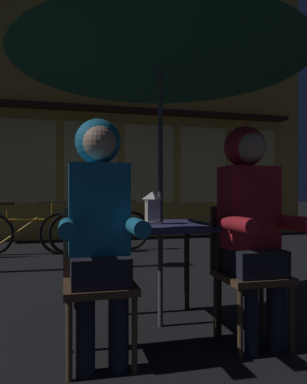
# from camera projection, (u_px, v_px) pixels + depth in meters

# --- Properties ---
(ground_plane) EXTENTS (60.00, 60.00, 0.00)m
(ground_plane) POSITION_uv_depth(u_px,v_px,m) (160.00, 326.00, 2.57)
(ground_plane) COLOR black
(cafe_table) EXTENTS (0.72, 0.72, 0.74)m
(cafe_table) POSITION_uv_depth(u_px,v_px,m) (160.00, 238.00, 2.57)
(cafe_table) COLOR navy
(cafe_table) RESTS_ON ground_plane
(patio_umbrella) EXTENTS (2.10, 2.10, 2.31)m
(patio_umbrella) POSITION_uv_depth(u_px,v_px,m) (160.00, 41.00, 2.58)
(patio_umbrella) COLOR #4C4C51
(patio_umbrella) RESTS_ON ground_plane
(lantern) EXTENTS (0.11, 0.11, 0.23)m
(lantern) POSITION_uv_depth(u_px,v_px,m) (152.00, 207.00, 2.55)
(lantern) COLOR white
(lantern) RESTS_ON cafe_table
(chair_left) EXTENTS (0.40, 0.40, 0.87)m
(chair_left) POSITION_uv_depth(u_px,v_px,m) (98.00, 273.00, 2.10)
(chair_left) COLOR #513823
(chair_left) RESTS_ON ground_plane
(chair_right) EXTENTS (0.40, 0.40, 0.87)m
(chair_right) POSITION_uv_depth(u_px,v_px,m) (246.00, 265.00, 2.33)
(chair_right) COLOR #513823
(chair_right) RESTS_ON ground_plane
(person_left_hooded) EXTENTS (0.45, 0.56, 1.40)m
(person_left_hooded) POSITION_uv_depth(u_px,v_px,m) (99.00, 213.00, 2.04)
(person_left_hooded) COLOR black
(person_left_hooded) RESTS_ON ground_plane
(person_right_hooded) EXTENTS (0.45, 0.56, 1.40)m
(person_right_hooded) POSITION_uv_depth(u_px,v_px,m) (251.00, 211.00, 2.28)
(person_right_hooded) COLOR black
(person_right_hooded) RESTS_ON ground_plane
(shopfront_building) EXTENTS (10.00, 0.93, 6.20)m
(shopfront_building) POSITION_uv_depth(u_px,v_px,m) (90.00, 95.00, 7.78)
(shopfront_building) COLOR gold
(shopfront_building) RESTS_ON ground_plane
(bicycle_second) EXTENTS (1.67, 0.29, 0.84)m
(bicycle_second) POSITION_uv_depth(u_px,v_px,m) (26.00, 232.00, 5.53)
(bicycle_second) COLOR black
(bicycle_second) RESTS_ON ground_plane
(bicycle_third) EXTENTS (1.66, 0.34, 0.84)m
(bicycle_third) POSITION_uv_depth(u_px,v_px,m) (101.00, 231.00, 5.77)
(bicycle_third) COLOR black
(bicycle_third) RESTS_ON ground_plane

